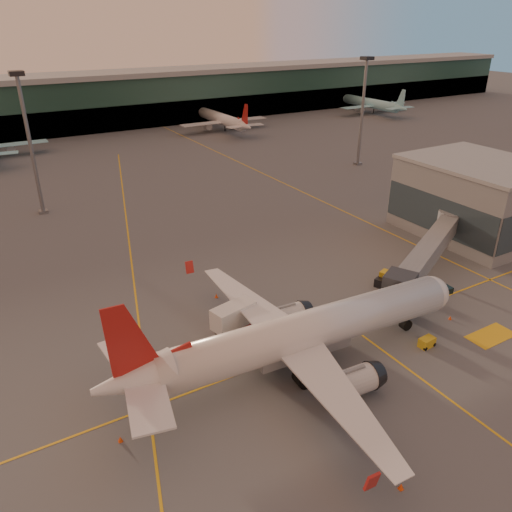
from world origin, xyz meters
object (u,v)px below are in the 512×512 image
main_airplane (299,335)px  gpu_cart (427,342)px  catering_truck (234,319)px  pushback_tug (387,279)px

main_airplane → gpu_cart: bearing=-13.1°
main_airplane → catering_truck: size_ratio=7.31×
catering_truck → main_airplane: bearing=-82.5°
main_airplane → pushback_tug: bearing=26.2°
main_airplane → gpu_cart: 15.76m
gpu_cart → main_airplane: bearing=159.5°
main_airplane → pushback_tug: main_airplane is taller
catering_truck → gpu_cart: 22.09m
main_airplane → pushback_tug: 23.20m
catering_truck → gpu_cart: bearing=-48.5°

